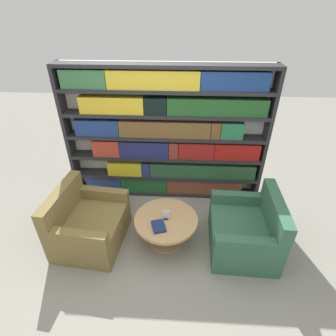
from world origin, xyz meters
name	(u,v)px	position (x,y,z in m)	size (l,w,h in m)	color
ground_plane	(159,260)	(0.00, 0.00, 0.00)	(14.00, 14.00, 0.00)	gray
bookshelf	(167,136)	(0.03, 1.46, 1.06)	(3.06, 0.30, 2.12)	silver
armchair_left	(88,225)	(-0.97, 0.30, 0.28)	(0.91, 1.03, 0.81)	olive
armchair_right	(246,231)	(1.12, 0.29, 0.28)	(0.85, 0.98, 0.81)	#336047
coffee_table	(166,225)	(0.08, 0.33, 0.30)	(0.84, 0.84, 0.42)	tan
table_sign	(166,215)	(0.08, 0.33, 0.47)	(0.09, 0.06, 0.14)	black
stray_book	(159,226)	(-0.01, 0.17, 0.43)	(0.21, 0.24, 0.04)	navy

